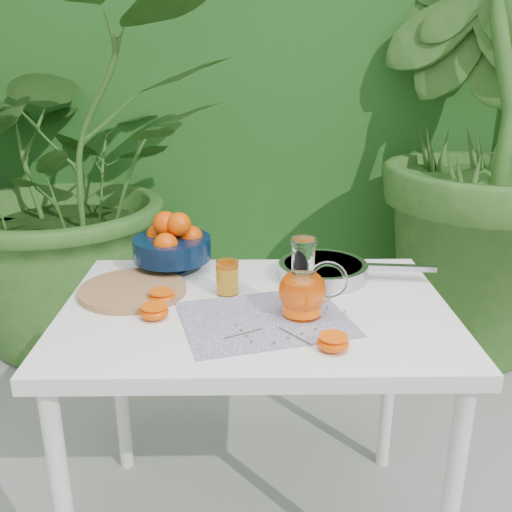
{
  "coord_description": "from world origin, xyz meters",
  "views": [
    {
      "loc": [
        -0.09,
        -1.43,
        1.37
      ],
      "look_at": [
        -0.07,
        -0.06,
        0.88
      ],
      "focal_mm": 40.0,
      "sensor_mm": 36.0,
      "label": 1
    }
  ],
  "objects_px": {
    "fruit_bowl": "(172,243)",
    "saute_pan": "(324,270)",
    "juice_pitcher": "(303,289)",
    "cutting_board": "(133,290)",
    "white_table": "(256,334)"
  },
  "relations": [
    {
      "from": "juice_pitcher",
      "to": "saute_pan",
      "type": "bearing_deg",
      "value": 71.32
    },
    {
      "from": "juice_pitcher",
      "to": "saute_pan",
      "type": "xyz_separation_m",
      "value": [
        0.08,
        0.25,
        -0.05
      ]
    },
    {
      "from": "white_table",
      "to": "cutting_board",
      "type": "relative_size",
      "value": 3.43
    },
    {
      "from": "cutting_board",
      "to": "juice_pitcher",
      "type": "bearing_deg",
      "value": -18.26
    },
    {
      "from": "white_table",
      "to": "saute_pan",
      "type": "height_order",
      "value": "saute_pan"
    },
    {
      "from": "fruit_bowl",
      "to": "juice_pitcher",
      "type": "xyz_separation_m",
      "value": [
        0.36,
        -0.33,
        -0.01
      ]
    },
    {
      "from": "fruit_bowl",
      "to": "juice_pitcher",
      "type": "height_order",
      "value": "juice_pitcher"
    },
    {
      "from": "cutting_board",
      "to": "juice_pitcher",
      "type": "distance_m",
      "value": 0.48
    },
    {
      "from": "fruit_bowl",
      "to": "saute_pan",
      "type": "xyz_separation_m",
      "value": [
        0.45,
        -0.08,
        -0.06
      ]
    },
    {
      "from": "white_table",
      "to": "juice_pitcher",
      "type": "distance_m",
      "value": 0.2
    },
    {
      "from": "fruit_bowl",
      "to": "juice_pitcher",
      "type": "distance_m",
      "value": 0.49
    },
    {
      "from": "fruit_bowl",
      "to": "saute_pan",
      "type": "bearing_deg",
      "value": -9.91
    },
    {
      "from": "fruit_bowl",
      "to": "saute_pan",
      "type": "distance_m",
      "value": 0.46
    },
    {
      "from": "fruit_bowl",
      "to": "saute_pan",
      "type": "height_order",
      "value": "fruit_bowl"
    },
    {
      "from": "saute_pan",
      "to": "fruit_bowl",
      "type": "bearing_deg",
      "value": 170.09
    }
  ]
}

